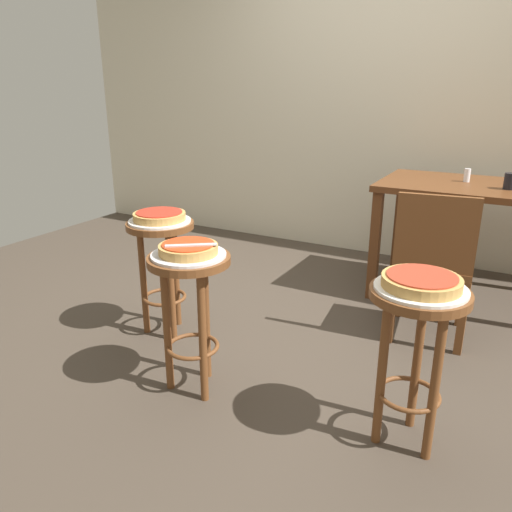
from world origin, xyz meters
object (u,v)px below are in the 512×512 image
object	(u,v)px
stool_middle	(415,333)
serving_plate_leftside	(160,221)
pizza_server_knife	(191,245)
serving_plate_foreground	(189,255)
pizza_foreground	(188,249)
stool_leftside	(162,253)
cup_near_edge	(510,181)
serving_plate_middle	(421,289)
wooden_chair	(433,261)
pizza_middle	(422,281)
pizza_leftside	(159,216)
stool_foreground	(190,293)
dining_table	(468,201)
condiment_shaker	(467,175)

from	to	relation	value
stool_middle	serving_plate_leftside	bearing A→B (deg)	168.58
pizza_server_knife	serving_plate_foreground	bearing A→B (deg)	110.60
pizza_foreground	stool_leftside	xyz separation A→B (m)	(-0.47, 0.39, -0.21)
cup_near_edge	serving_plate_foreground	bearing A→B (deg)	-124.23
serving_plate_middle	wooden_chair	size ratio (longest dim) A/B	0.40
pizza_middle	serving_plate_foreground	bearing A→B (deg)	-174.24
cup_near_edge	wooden_chair	bearing A→B (deg)	-113.56
serving_plate_middle	serving_plate_leftside	world-z (taller)	same
serving_plate_foreground	serving_plate_leftside	xyz separation A→B (m)	(-0.47, 0.39, 0.00)
pizza_foreground	pizza_leftside	bearing A→B (deg)	140.68
stool_foreground	dining_table	world-z (taller)	dining_table
pizza_leftside	wooden_chair	bearing A→B (deg)	25.66
stool_foreground	pizza_foreground	size ratio (longest dim) A/B	2.56
stool_middle	serving_plate_middle	xyz separation A→B (m)	(-0.00, 0.00, 0.18)
serving_plate_leftside	cup_near_edge	distance (m)	2.08
dining_table	stool_middle	bearing A→B (deg)	-88.70
serving_plate_leftside	pizza_leftside	bearing A→B (deg)	0.00
serving_plate_leftside	pizza_server_knife	world-z (taller)	pizza_server_knife
serving_plate_middle	stool_foreground	bearing A→B (deg)	-174.24
condiment_shaker	wooden_chair	world-z (taller)	condiment_shaker
serving_plate_leftside	cup_near_edge	bearing A→B (deg)	38.72
dining_table	wooden_chair	size ratio (longest dim) A/B	1.29
stool_foreground	wooden_chair	distance (m)	1.34
serving_plate_foreground	serving_plate_leftside	size ratio (longest dim) A/B	0.98
dining_table	cup_near_edge	distance (m)	0.29
serving_plate_middle	pizza_server_knife	xyz separation A→B (m)	(-0.93, -0.12, 0.06)
serving_plate_foreground	serving_plate_leftside	distance (m)	0.61
stool_middle	pizza_foreground	bearing A→B (deg)	-174.24
pizza_leftside	pizza_server_knife	xyz separation A→B (m)	(0.50, -0.41, 0.03)
serving_plate_foreground	pizza_leftside	size ratio (longest dim) A/B	1.17
stool_leftside	serving_plate_leftside	xyz separation A→B (m)	(0.00, 0.00, 0.18)
serving_plate_middle	condiment_shaker	xyz separation A→B (m)	(-0.07, 1.73, 0.14)
stool_leftside	cup_near_edge	world-z (taller)	cup_near_edge
pizza_server_knife	stool_leftside	bearing A→B (deg)	105.29
pizza_foreground	serving_plate_leftside	world-z (taller)	pizza_foreground
cup_near_edge	dining_table	bearing A→B (deg)	160.60
pizza_leftside	condiment_shaker	size ratio (longest dim) A/B	3.31
condiment_shaker	serving_plate_leftside	bearing A→B (deg)	-133.48
stool_foreground	wooden_chair	size ratio (longest dim) A/B	0.78
pizza_server_knife	cup_near_edge	bearing A→B (deg)	21.07
serving_plate_middle	pizza_middle	distance (m)	0.03
stool_foreground	pizza_foreground	distance (m)	0.21
serving_plate_foreground	serving_plate_leftside	world-z (taller)	same
pizza_foreground	stool_leftside	world-z (taller)	pizza_foreground
stool_foreground	serving_plate_leftside	distance (m)	0.64
pizza_foreground	dining_table	distance (m)	2.00
pizza_server_knife	dining_table	bearing A→B (deg)	27.62
serving_plate_middle	cup_near_edge	distance (m)	1.61
stool_foreground	wooden_chair	xyz separation A→B (m)	(0.86, 1.03, -0.02)
pizza_leftside	cup_near_edge	world-z (taller)	cup_near_edge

